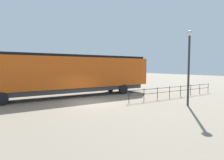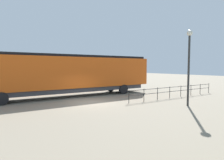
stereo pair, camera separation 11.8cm
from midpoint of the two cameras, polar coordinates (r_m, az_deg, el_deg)
ground_plane at (r=16.83m, az=-6.62°, el=-6.68°), size 120.00×120.00×0.00m
locomotive at (r=20.25m, az=-11.68°, el=1.94°), size 3.06×18.91×4.32m
lamp_post at (r=16.25m, az=21.88°, el=6.63°), size 0.45×0.45×5.96m
platform_fence at (r=20.49m, az=18.24°, el=-2.84°), size 0.05×12.00×1.15m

